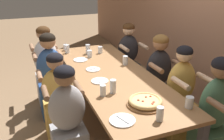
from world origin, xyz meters
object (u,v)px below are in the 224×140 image
(empty_plate_a, at_px, (100,81))
(drinking_glass_g, at_px, (67,49))
(empty_plate_c, at_px, (93,69))
(drinking_glass_c, at_px, (189,103))
(diner_near_left, at_px, (47,68))
(diner_near_midleft, at_px, (51,79))
(diner_far_midright, at_px, (180,97))
(diner_far_left, at_px, (128,59))
(drinking_glass_h, at_px, (103,91))
(drinking_glass_f, at_px, (159,115))
(diner_far_right, at_px, (214,119))
(diner_far_center, at_px, (158,80))
(empty_plate_d, at_px, (122,120))
(diner_near_center, at_px, (58,100))
(drinking_glass_d, at_px, (90,54))
(drinking_glass_e, at_px, (88,50))
(drinking_glass_a, at_px, (113,87))
(empty_plate_b, at_px, (81,60))
(diner_near_midright, at_px, (68,123))
(cocktail_glass_blue, at_px, (66,48))
(pizza_board_main, at_px, (145,102))
(drinking_glass_i, at_px, (125,60))
(drinking_glass_b, at_px, (100,50))

(empty_plate_a, relative_size, drinking_glass_g, 1.55)
(empty_plate_c, relative_size, drinking_glass_c, 1.70)
(diner_near_left, bearing_deg, drinking_glass_g, 8.46)
(diner_near_midleft, height_order, diner_far_midright, diner_near_midleft)
(diner_far_left, bearing_deg, diner_far_midright, 90.00)
(drinking_glass_h, height_order, diner_far_left, diner_far_left)
(diner_far_left, bearing_deg, drinking_glass_f, 71.98)
(diner_far_right, distance_m, diner_far_center, 1.06)
(empty_plate_d, height_order, diner_near_center, diner_near_center)
(drinking_glass_d, distance_m, diner_far_center, 1.06)
(drinking_glass_e, bearing_deg, drinking_glass_a, -5.32)
(empty_plate_a, xyz_separation_m, diner_far_left, (-1.16, 0.90, -0.22))
(drinking_glass_f, bearing_deg, diner_far_center, 148.72)
(drinking_glass_e, relative_size, diner_near_left, 0.12)
(drinking_glass_a, distance_m, diner_far_right, 1.06)
(empty_plate_b, height_order, drinking_glass_e, drinking_glass_e)
(empty_plate_b, relative_size, diner_near_midright, 0.18)
(cocktail_glass_blue, height_order, diner_near_midleft, diner_near_midleft)
(diner_near_midleft, distance_m, diner_near_center, 0.53)
(pizza_board_main, bearing_deg, cocktail_glass_blue, -170.23)
(cocktail_glass_blue, xyz_separation_m, drinking_glass_f, (2.32, 0.33, 0.02))
(drinking_glass_g, xyz_separation_m, diner_near_center, (1.03, -0.34, -0.30))
(drinking_glass_f, xyz_separation_m, diner_near_midleft, (-1.66, -0.68, -0.24))
(empty_plate_c, distance_m, drinking_glass_i, 0.47)
(drinking_glass_i, height_order, diner_far_right, diner_far_right)
(drinking_glass_f, bearing_deg, drinking_glass_i, 167.93)
(cocktail_glass_blue, xyz_separation_m, drinking_glass_a, (1.68, 0.16, 0.02))
(drinking_glass_e, height_order, diner_near_left, diner_near_left)
(drinking_glass_b, xyz_separation_m, diner_far_right, (1.90, 0.55, -0.23))
(drinking_glass_c, height_order, drinking_glass_g, drinking_glass_g)
(empty_plate_c, height_order, drinking_glass_d, drinking_glass_d)
(diner_far_midright, relative_size, diner_far_right, 0.96)
(empty_plate_a, xyz_separation_m, drinking_glass_i, (-0.40, 0.50, 0.06))
(empty_plate_d, xyz_separation_m, drinking_glass_d, (-1.72, 0.22, 0.04))
(empty_plate_a, relative_size, diner_near_midright, 0.18)
(drinking_glass_f, xyz_separation_m, diner_near_midright, (-0.58, -0.68, -0.28))
(drinking_glass_b, bearing_deg, diner_near_midright, -30.40)
(pizza_board_main, height_order, drinking_glass_e, drinking_glass_e)
(drinking_glass_f, relative_size, diner_far_center, 0.11)
(drinking_glass_b, xyz_separation_m, drinking_glass_d, (0.14, -0.21, 0.00))
(empty_plate_b, height_order, diner_near_center, diner_near_center)
(empty_plate_d, bearing_deg, diner_far_center, 136.15)
(cocktail_glass_blue, bearing_deg, diner_far_center, 40.68)
(empty_plate_d, bearing_deg, cocktail_glass_blue, -179.02)
(empty_plate_a, relative_size, diner_near_midleft, 0.17)
(diner_near_midleft, bearing_deg, drinking_glass_i, -17.44)
(cocktail_glass_blue, xyz_separation_m, diner_far_right, (2.25, 1.02, -0.22))
(cocktail_glass_blue, relative_size, diner_far_right, 0.10)
(diner_near_midleft, height_order, diner_far_center, diner_near_midleft)
(drinking_glass_b, bearing_deg, empty_plate_d, -13.10)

